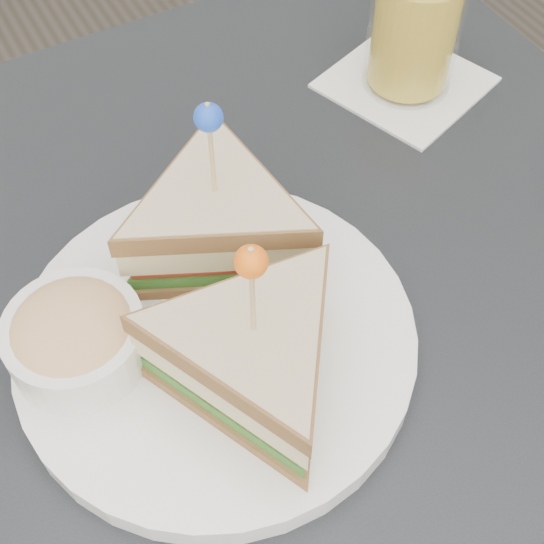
{
  "coord_description": "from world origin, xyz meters",
  "views": [
    {
      "loc": [
        -0.14,
        -0.27,
        1.23
      ],
      "look_at": [
        0.01,
        0.01,
        0.8
      ],
      "focal_mm": 50.0,
      "sensor_mm": 36.0,
      "label": 1
    }
  ],
  "objects": [
    {
      "name": "table",
      "position": [
        0.0,
        0.0,
        0.67
      ],
      "size": [
        0.8,
        0.8,
        0.75
      ],
      "color": "black",
      "rests_on": "ground"
    },
    {
      "name": "plate_meal",
      "position": [
        -0.04,
        0.01,
        0.8
      ],
      "size": [
        0.38,
        0.38,
        0.17
      ],
      "rotation": [
        0.0,
        0.0,
        0.43
      ],
      "color": "white",
      "rests_on": "table"
    },
    {
      "name": "drink_set",
      "position": [
        0.25,
        0.18,
        0.83
      ],
      "size": [
        0.17,
        0.17,
        0.17
      ],
      "rotation": [
        0.0,
        0.0,
        0.34
      ],
      "color": "white",
      "rests_on": "table"
    }
  ]
}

